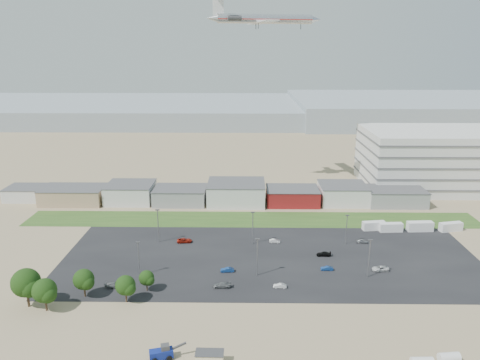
{
  "coord_description": "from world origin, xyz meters",
  "views": [
    {
      "loc": [
        -2.01,
        -104.43,
        58.45
      ],
      "look_at": [
        -3.81,
        22.0,
        22.96
      ],
      "focal_mm": 35.0,
      "sensor_mm": 36.0,
      "label": 1
    }
  ],
  "objects_px": {
    "parked_car_10": "(114,285)",
    "parked_car_4": "(227,270)",
    "airliner": "(265,19)",
    "parked_car_11": "(275,241)",
    "portable_shed": "(210,358)",
    "parked_car_12": "(324,254)",
    "parked_car_1": "(327,268)",
    "tree_far_left": "(26,286)",
    "parked_car_0": "(380,269)",
    "parked_car_8": "(362,241)",
    "parked_car_9": "(184,240)",
    "telehandler": "(161,352)",
    "parked_car_13": "(280,286)",
    "parked_car_3": "(222,285)",
    "box_trailer_a": "(374,226)"
  },
  "relations": [
    {
      "from": "airliner",
      "to": "parked_car_11",
      "type": "relative_size",
      "value": 13.74
    },
    {
      "from": "parked_car_12",
      "to": "parked_car_13",
      "type": "xyz_separation_m",
      "value": [
        -14.15,
        -19.22,
        -0.05
      ]
    },
    {
      "from": "parked_car_12",
      "to": "box_trailer_a",
      "type": "bearing_deg",
      "value": 138.07
    },
    {
      "from": "parked_car_0",
      "to": "parked_car_8",
      "type": "bearing_deg",
      "value": 176.84
    },
    {
      "from": "parked_car_10",
      "to": "airliner",
      "type": "bearing_deg",
      "value": -22.73
    },
    {
      "from": "parked_car_4",
      "to": "parked_car_10",
      "type": "xyz_separation_m",
      "value": [
        -28.55,
        -9.03,
        0.04
      ]
    },
    {
      "from": "parked_car_1",
      "to": "airliner",
      "type": "bearing_deg",
      "value": -168.85
    },
    {
      "from": "parked_car_11",
      "to": "box_trailer_a",
      "type": "bearing_deg",
      "value": -68.3
    },
    {
      "from": "parked_car_3",
      "to": "parked_car_12",
      "type": "xyz_separation_m",
      "value": [
        28.92,
        19.26,
        -0.05
      ]
    },
    {
      "from": "portable_shed",
      "to": "parked_car_12",
      "type": "xyz_separation_m",
      "value": [
        29.67,
        49.46,
        -0.77
      ]
    },
    {
      "from": "portable_shed",
      "to": "parked_car_10",
      "type": "xyz_separation_m",
      "value": [
        -26.75,
        29.83,
        -0.73
      ]
    },
    {
      "from": "telehandler",
      "to": "parked_car_1",
      "type": "distance_m",
      "value": 54.7
    },
    {
      "from": "parked_car_1",
      "to": "parked_car_11",
      "type": "height_order",
      "value": "parked_car_11"
    },
    {
      "from": "airliner",
      "to": "parked_car_10",
      "type": "distance_m",
      "value": 120.32
    },
    {
      "from": "parked_car_3",
      "to": "parked_car_9",
      "type": "height_order",
      "value": "parked_car_3"
    },
    {
      "from": "airliner",
      "to": "parked_car_8",
      "type": "bearing_deg",
      "value": -75.91
    },
    {
      "from": "parked_car_8",
      "to": "parked_car_11",
      "type": "distance_m",
      "value": 27.3
    },
    {
      "from": "parked_car_10",
      "to": "parked_car_13",
      "type": "relative_size",
      "value": 1.33
    },
    {
      "from": "tree_far_left",
      "to": "parked_car_3",
      "type": "distance_m",
      "value": 46.28
    },
    {
      "from": "parked_car_4",
      "to": "airliner",
      "type": "bearing_deg",
      "value": 166.81
    },
    {
      "from": "portable_shed",
      "to": "parked_car_8",
      "type": "height_order",
      "value": "portable_shed"
    },
    {
      "from": "parked_car_3",
      "to": "parked_car_11",
      "type": "distance_m",
      "value": 32.57
    },
    {
      "from": "parked_car_0",
      "to": "parked_car_9",
      "type": "height_order",
      "value": "parked_car_9"
    },
    {
      "from": "airliner",
      "to": "parked_car_10",
      "type": "xyz_separation_m",
      "value": [
        -40.79,
        -89.47,
        -69.35
      ]
    },
    {
      "from": "telehandler",
      "to": "parked_car_8",
      "type": "distance_m",
      "value": 78.0
    },
    {
      "from": "box_trailer_a",
      "to": "parked_car_1",
      "type": "relative_size",
      "value": 2.23
    },
    {
      "from": "parked_car_10",
      "to": "parked_car_4",
      "type": "bearing_deg",
      "value": -70.66
    },
    {
      "from": "parked_car_1",
      "to": "tree_far_left",
      "type": "bearing_deg",
      "value": -74.53
    },
    {
      "from": "tree_far_left",
      "to": "airliner",
      "type": "relative_size",
      "value": 0.23
    },
    {
      "from": "airliner",
      "to": "parked_car_11",
      "type": "xyz_separation_m",
      "value": [
        1.82,
        -60.24,
        -69.44
      ]
    },
    {
      "from": "parked_car_9",
      "to": "airliner",
      "type": "bearing_deg",
      "value": -29.69
    },
    {
      "from": "parked_car_8",
      "to": "parked_car_9",
      "type": "relative_size",
      "value": 0.77
    },
    {
      "from": "telehandler",
      "to": "airliner",
      "type": "xyz_separation_m",
      "value": [
        23.62,
        117.76,
        68.48
      ]
    },
    {
      "from": "parked_car_1",
      "to": "parked_car_3",
      "type": "height_order",
      "value": "parked_car_3"
    },
    {
      "from": "parked_car_12",
      "to": "parked_car_8",
      "type": "bearing_deg",
      "value": 127.07
    },
    {
      "from": "parked_car_4",
      "to": "parked_car_9",
      "type": "bearing_deg",
      "value": -148.94
    },
    {
      "from": "parked_car_8",
      "to": "parked_car_4",
      "type": "bearing_deg",
      "value": 122.94
    },
    {
      "from": "parked_car_10",
      "to": "portable_shed",
      "type": "bearing_deg",
      "value": -136.34
    },
    {
      "from": "parked_car_8",
      "to": "parked_car_9",
      "type": "bearing_deg",
      "value": 97.24
    },
    {
      "from": "parked_car_9",
      "to": "parked_car_11",
      "type": "xyz_separation_m",
      "value": [
        28.3,
        0.31,
        -0.09
      ]
    },
    {
      "from": "parked_car_11",
      "to": "parked_car_13",
      "type": "distance_m",
      "value": 28.83
    },
    {
      "from": "airliner",
      "to": "parked_car_12",
      "type": "xyz_separation_m",
      "value": [
        15.62,
        -69.84,
        -69.39
      ]
    },
    {
      "from": "parked_car_0",
      "to": "parked_car_9",
      "type": "bearing_deg",
      "value": -112.94
    },
    {
      "from": "telehandler",
      "to": "parked_car_8",
      "type": "bearing_deg",
      "value": 31.65
    },
    {
      "from": "parked_car_0",
      "to": "parked_car_10",
      "type": "height_order",
      "value": "parked_car_10"
    },
    {
      "from": "portable_shed",
      "to": "parked_car_3",
      "type": "xyz_separation_m",
      "value": [
        0.75,
        30.21,
        -0.72
      ]
    },
    {
      "from": "telehandler",
      "to": "parked_car_13",
      "type": "xyz_separation_m",
      "value": [
        25.1,
        28.7,
        -0.97
      ]
    },
    {
      "from": "parked_car_0",
      "to": "parked_car_12",
      "type": "relative_size",
      "value": 1.09
    },
    {
      "from": "airliner",
      "to": "parked_car_3",
      "type": "distance_m",
      "value": 113.68
    },
    {
      "from": "parked_car_9",
      "to": "parked_car_1",
      "type": "bearing_deg",
      "value": -120.11
    }
  ]
}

